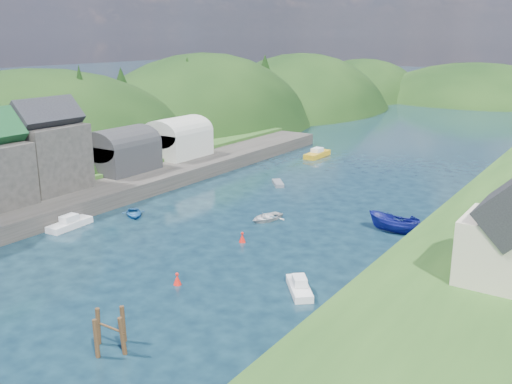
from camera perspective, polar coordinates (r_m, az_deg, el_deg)
The scene contains 11 objects.
ground at distance 81.94m, azimuth 8.55°, elevation 0.74°, with size 600.00×600.00×0.00m, color black.
hillside_left at distance 127.87m, azimuth -5.15°, elevation 2.51°, with size 44.00×245.56×52.00m.
far_hills at distance 201.07m, azimuth 24.11°, elevation 5.19°, with size 103.00×68.00×44.00m.
hill_trees at distance 93.30m, azimuth 12.55°, elevation 9.27°, with size 91.49×149.89×12.10m.
quay_left at distance 73.66m, azimuth -19.36°, elevation -0.87°, with size 12.00×110.00×2.00m, color #2D2B28.
terrace_left_grass at distance 79.16m, azimuth -22.47°, elevation 0.12°, with size 12.00×110.00×2.50m, color #234719.
boat_sheds at distance 86.40m, azimuth -10.42°, elevation 5.01°, with size 7.00×21.00×7.50m.
piling_cluster_far at distance 40.89m, azimuth -14.36°, elevation -13.65°, with size 2.87×2.71×3.32m.
channel_buoy_near at distance 49.64m, azimuth -7.88°, elevation -8.65°, with size 0.70×0.70×1.10m.
channel_buoy_far at distance 58.74m, azimuth -1.38°, elevation -4.59°, with size 0.70×0.70×1.10m.
moored_boats at distance 56.26m, azimuth -7.48°, elevation -5.44°, with size 35.62×86.31×2.23m.
Camera 1 is at (33.22, -21.99, 20.71)m, focal length 40.00 mm.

